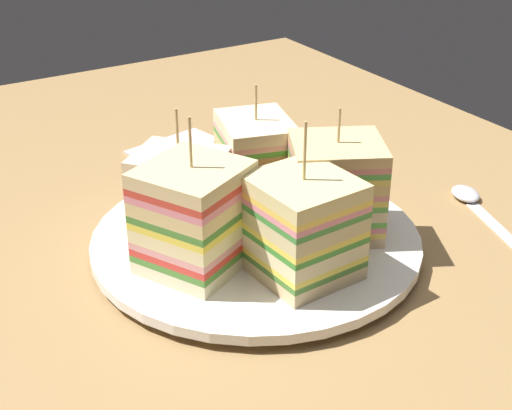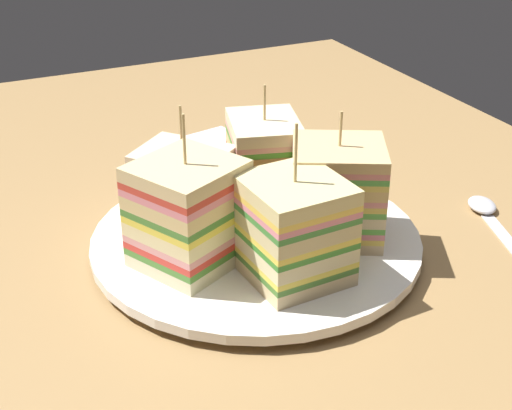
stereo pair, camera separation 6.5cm
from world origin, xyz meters
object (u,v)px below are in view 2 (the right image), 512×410
Objects in this scene: sandwich_wedge_0 at (188,214)px; spoon at (490,215)px; chip_pile at (244,231)px; napkin at (216,153)px; sandwich_wedge_2 at (337,192)px; sandwich_wedge_4 at (185,187)px; sandwich_wedge_1 at (289,230)px; sandwich_wedge_3 at (264,161)px; plate at (256,241)px.

sandwich_wedge_0 is 30.22cm from spoon.
chip_pile reaches higher than napkin.
sandwich_wedge_4 is (7.91, 10.97, -0.77)cm from sandwich_wedge_2.
napkin is at bearing -58.97° from sandwich_wedge_2.
sandwich_wedge_0 is at bearing 103.09° from spoon.
sandwich_wedge_2 is at bearing -102.89° from chip_pile.
sandwich_wedge_1 is 7.88cm from sandwich_wedge_2.
sandwich_wedge_1 is 0.91× the size of spoon.
sandwich_wedge_3 is 9.06cm from chip_pile.
sandwich_wedge_0 is 1.17× the size of sandwich_wedge_4.
spoon is (2.74, -23.25, -5.34)cm from sandwich_wedge_1.
napkin is (22.56, -11.55, -5.77)cm from sandwich_wedge_0.
napkin is at bearing 108.70° from sandwich_wedge_4.
sandwich_wedge_2 is at bearing -113.97° from plate.
sandwich_wedge_3 reaches higher than chip_pile.
sandwich_wedge_2 is 24.56cm from napkin.
sandwich_wedge_2 reaches higher than sandwich_wedge_4.
napkin is (27.95, -5.23, -5.49)cm from sandwich_wedge_1.
sandwich_wedge_2 is at bearing -32.28° from sandwich_wedge_0.
sandwich_wedge_1 reaches higher than sandwich_wedge_3.
sandwich_wedge_0 reaches higher than sandwich_wedge_2.
sandwich_wedge_1 is at bearing 58.59° from sandwich_wedge_2.
sandwich_wedge_1 is at bearing -169.02° from chip_pile.
sandwich_wedge_4 is at bearing 45.82° from sandwich_wedge_0.
sandwich_wedge_4 is (-0.78, 8.28, -0.61)cm from sandwich_wedge_3.
sandwich_wedge_0 is 12.74cm from sandwich_wedge_3.
napkin is (15.18, -1.18, -5.42)cm from sandwich_wedge_3.
napkin is at bearing -12.86° from plate.
sandwich_wedge_3 is 0.89× the size of napkin.
sandwich_wedge_4 is 0.77× the size of spoon.
sandwich_wedge_3 is at bearing -37.03° from chip_pile.
sandwich_wedge_0 is 13.13cm from sandwich_wedge_2.
sandwich_wedge_3 is at bearing 54.72° from sandwich_wedge_4.
sandwich_wedge_2 is 17.43cm from spoon.
sandwich_wedge_0 reaches higher than chip_pile.
plate is at bearing 167.14° from napkin.
sandwich_wedge_2 is (4.08, -6.74, 0.10)cm from sandwich_wedge_1.
sandwich_wedge_4 reaches higher than plate.
napkin is (15.95, -9.46, -4.81)cm from sandwich_wedge_4.
sandwich_wedge_3 is 22.30cm from spoon.
sandwich_wedge_0 is at bearing 21.70° from sandwich_wedge_2.
plate is 21.61cm from napkin.
plate is at bearing 97.89° from spoon.
sandwich_wedge_2 reaches higher than spoon.
sandwich_wedge_1 is 12.74cm from sandwich_wedge_4.
plate is 8.46cm from sandwich_wedge_2.
sandwich_wedge_4 is 7.18cm from chip_pile.
chip_pile is 24.72cm from spoon.
napkin is (25.21, 18.02, -0.15)cm from spoon.
sandwich_wedge_2 is 0.90× the size of napkin.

